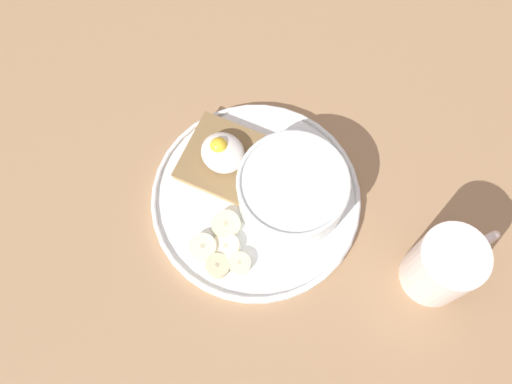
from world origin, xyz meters
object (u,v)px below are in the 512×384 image
oatmeal_bowl (292,189)px  poached_egg (221,153)px  banana_slice_front (226,247)px  banana_slice_right (240,263)px  banana_slice_back (226,225)px  coffee_mug (445,265)px  banana_slice_left (203,248)px  banana_slice_inner (217,266)px  toast_slice (222,160)px

oatmeal_bowl → poached_egg: size_ratio=2.34×
banana_slice_front → banana_slice_right: bearing=-0.6°
oatmeal_bowl → banana_slice_right: (2.57, -10.37, -2.34)cm
banana_slice_back → coffee_mug: 25.99cm
banana_slice_left → banana_slice_right: 4.89cm
banana_slice_right → banana_slice_inner: banana_slice_inner is taller
banana_slice_back → poached_egg: bearing=145.0°
banana_slice_right → banana_slice_inner: (-1.40, -2.26, 0.14)cm
banana_slice_inner → banana_slice_right: bearing=58.3°
banana_slice_front → banana_slice_right: size_ratio=1.24×
banana_slice_left → coffee_mug: size_ratio=0.39×
toast_slice → banana_slice_left: 11.74cm
banana_slice_inner → coffee_mug: (17.03, 19.65, 3.31)cm
banana_slice_left → banana_slice_inner: (2.95, -0.03, 0.10)cm
banana_slice_back → banana_slice_inner: 5.28cm
coffee_mug → banana_slice_front: bearing=-136.5°
poached_egg → oatmeal_bowl: bearing=20.9°
banana_slice_left → banana_slice_right: same height
coffee_mug → banana_slice_right: bearing=-132.0°
banana_slice_inner → coffee_mug: bearing=49.1°
banana_slice_inner → banana_slice_front: bearing=119.0°
oatmeal_bowl → toast_slice: bearing=-158.8°
toast_slice → banana_slice_inner: banana_slice_inner is taller
poached_egg → banana_slice_front: bearing=-35.8°
coffee_mug → oatmeal_bowl: bearing=-158.9°
toast_slice → banana_slice_inner: bearing=-40.6°
oatmeal_bowl → banana_slice_back: size_ratio=2.90×
oatmeal_bowl → banana_slice_left: 12.93cm
banana_slice_back → oatmeal_bowl: bearing=75.3°
banana_slice_back → coffee_mug: size_ratio=0.41×
oatmeal_bowl → banana_slice_front: bearing=-90.6°
coffee_mug → banana_slice_left: bearing=-135.5°
toast_slice → banana_slice_right: same height
banana_slice_left → banana_slice_right: (4.35, 2.23, -0.04)cm
oatmeal_bowl → coffee_mug: coffee_mug is taller
banana_slice_right → toast_slice: bearing=150.5°
banana_slice_left → poached_egg: bearing=130.4°
banana_slice_right → banana_slice_inner: size_ratio=1.12×
banana_slice_front → banana_slice_inner: 2.62cm
toast_slice → poached_egg: bearing=165.3°
banana_slice_right → coffee_mug: bearing=48.0°
banana_slice_back → toast_slice: bearing=144.7°
toast_slice → banana_slice_inner: 13.84cm
toast_slice → banana_slice_back: bearing=-35.3°
poached_egg → banana_slice_front: (9.34, -6.74, -2.09)cm
poached_egg → banana_slice_front: poached_egg is taller
banana_slice_back → banana_slice_inner: bearing=-49.4°
toast_slice → banana_slice_back: (7.07, -5.00, -0.15)cm
toast_slice → coffee_mug: coffee_mug is taller
poached_egg → coffee_mug: coffee_mug is taller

